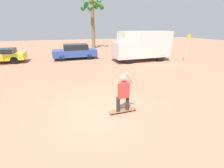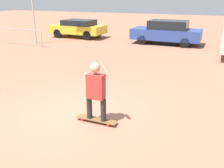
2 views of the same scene
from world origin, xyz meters
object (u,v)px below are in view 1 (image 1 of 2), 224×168
object	(u,v)px
skateboard	(123,111)
palm_tree_near_van	(92,8)
camper_van	(142,45)
person_skateboarder	(123,91)
parked_car_blue	(75,51)
street_sign	(188,44)
parked_car_yellow	(1,55)

from	to	relation	value
skateboard	palm_tree_near_van	bearing A→B (deg)	81.30
skateboard	camper_van	distance (m)	10.44
camper_van	palm_tree_near_van	size ratio (longest dim) A/B	0.75
person_skateboarder	palm_tree_near_van	bearing A→B (deg)	81.30
parked_car_blue	street_sign	xyz separation A→B (m)	(10.40, -4.56, 0.84)
parked_car_blue	parked_car_yellow	world-z (taller)	parked_car_blue
skateboard	street_sign	size ratio (longest dim) A/B	0.42
palm_tree_near_van	camper_van	bearing A→B (deg)	-77.45
camper_van	street_sign	xyz separation A→B (m)	(4.13, -1.54, 0.09)
skateboard	parked_car_blue	distance (m)	11.74
parked_car_yellow	palm_tree_near_van	bearing A→B (deg)	38.03
camper_van	palm_tree_near_van	xyz separation A→B (m)	(-2.54, 11.39, 4.40)
parked_car_blue	parked_car_yellow	distance (m)	6.82
person_skateboarder	camper_van	bearing A→B (deg)	57.14
camper_van	parked_car_blue	world-z (taller)	camper_van
parked_car_yellow	palm_tree_near_van	xyz separation A→B (m)	(10.56, 8.25, 5.23)
parked_car_blue	palm_tree_near_van	world-z (taller)	palm_tree_near_van
person_skateboarder	parked_car_yellow	size ratio (longest dim) A/B	0.38
palm_tree_near_van	street_sign	world-z (taller)	palm_tree_near_van
camper_van	street_sign	size ratio (longest dim) A/B	2.17
skateboard	street_sign	bearing A→B (deg)	36.27
person_skateboarder	palm_tree_near_van	xyz separation A→B (m)	(3.07, 20.08, 5.03)
skateboard	palm_tree_near_van	world-z (taller)	palm_tree_near_van
person_skateboarder	street_sign	xyz separation A→B (m)	(9.74, 7.14, 0.72)
skateboard	street_sign	world-z (taller)	street_sign
person_skateboarder	camper_van	distance (m)	10.36
camper_van	parked_car_yellow	world-z (taller)	camper_van
person_skateboarder	street_sign	size ratio (longest dim) A/B	0.61
camper_van	street_sign	bearing A→B (deg)	-20.48
skateboard	parked_car_yellow	world-z (taller)	parked_car_yellow
person_skateboarder	parked_car_yellow	bearing A→B (deg)	122.32
palm_tree_near_van	skateboard	bearing A→B (deg)	-98.70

